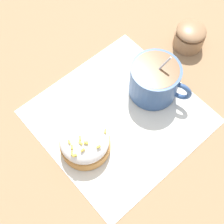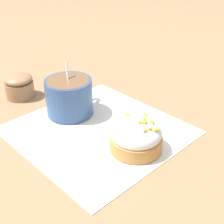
% 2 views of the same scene
% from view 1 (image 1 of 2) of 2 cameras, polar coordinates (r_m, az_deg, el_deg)
% --- Properties ---
extents(ground_plane, '(3.00, 3.00, 0.00)m').
position_cam_1_polar(ground_plane, '(0.61, 1.29, -0.81)').
color(ground_plane, '#93704C').
extents(paper_napkin, '(0.32, 0.31, 0.00)m').
position_cam_1_polar(paper_napkin, '(0.61, 1.30, -0.75)').
color(paper_napkin, white).
rests_on(paper_napkin, ground_plane).
extents(coffee_cup, '(0.10, 0.12, 0.11)m').
position_cam_1_polar(coffee_cup, '(0.60, 7.88, 5.90)').
color(coffee_cup, '#335184').
rests_on(coffee_cup, paper_napkin).
extents(frosted_pastry, '(0.09, 0.09, 0.06)m').
position_cam_1_polar(frosted_pastry, '(0.56, -4.78, -5.69)').
color(frosted_pastry, '#C18442').
rests_on(frosted_pastry, paper_napkin).
extents(sugar_bowl, '(0.06, 0.06, 0.06)m').
position_cam_1_polar(sugar_bowl, '(0.70, 14.04, 13.30)').
color(sugar_bowl, '#99704C').
rests_on(sugar_bowl, ground_plane).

